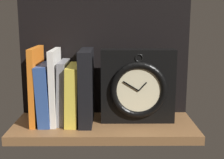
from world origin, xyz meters
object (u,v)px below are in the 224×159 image
book_gray_chess (63,91)px  framed_clock (138,87)px  book_white_catcher (56,86)px  book_blue_modern (47,93)px  book_black_skeptic (87,86)px  book_yellow_seinlanguage (74,94)px  book_orange_pandolfini (37,85)px

book_gray_chess → framed_clock: bearing=-1.8°
framed_clock → book_white_catcher: bearing=178.3°
book_blue_modern → book_black_skeptic: book_black_skeptic is taller
book_blue_modern → book_yellow_seinlanguage: book_blue_modern is taller
book_orange_pandolfini → book_yellow_seinlanguage: bearing=0.0°
framed_clock → book_black_skeptic: bearing=177.3°
book_blue_modern → framed_clock: 27.40cm
book_gray_chess → book_yellow_seinlanguage: bearing=0.0°
book_yellow_seinlanguage → book_black_skeptic: book_black_skeptic is taller
book_orange_pandolfini → book_black_skeptic: (14.84, 0.00, -0.36)cm
book_black_skeptic → framed_clock: (15.29, -0.71, -0.07)cm
book_white_catcher → book_blue_modern: bearing=180.0°
book_blue_modern → book_yellow_seinlanguage: (8.11, 0.00, -0.18)cm
book_white_catcher → framed_clock: bearing=-1.7°
book_white_catcher → book_black_skeptic: book_white_catcher is taller
framed_clock → book_orange_pandolfini: bearing=178.6°
book_yellow_seinlanguage → book_orange_pandolfini: bearing=180.0°
book_blue_modern → book_white_catcher: bearing=0.0°
book_yellow_seinlanguage → framed_clock: size_ratio=0.79×
book_white_catcher → book_orange_pandolfini: bearing=180.0°
book_orange_pandolfini → book_black_skeptic: bearing=0.0°
book_blue_modern → book_orange_pandolfini: bearing=180.0°
book_white_catcher → framed_clock: same height
book_white_catcher → book_black_skeptic: bearing=0.0°
book_orange_pandolfini → book_white_catcher: 5.64cm
book_yellow_seinlanguage → book_black_skeptic: 4.52cm
book_white_catcher → book_gray_chess: (2.18, 0.00, -1.71)cm
book_blue_modern → book_yellow_seinlanguage: 8.12cm
book_orange_pandolfini → book_blue_modern: 3.74cm
book_white_catcher → book_yellow_seinlanguage: size_ratio=1.27×
book_blue_modern → framed_clock: framed_clock is taller
book_orange_pandolfini → book_gray_chess: book_orange_pandolfini is taller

